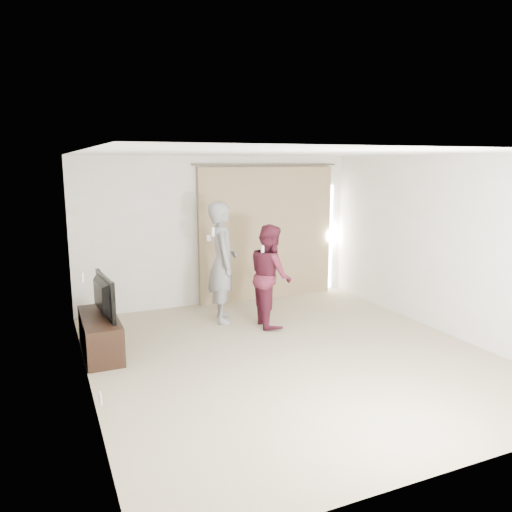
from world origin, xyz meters
The scene contains 10 objects.
floor centered at (0.00, 0.00, 0.00)m, with size 5.50×5.50×0.00m, color tan.
wall_back centered at (0.00, 2.75, 1.30)m, with size 5.00×0.04×2.60m, color silver.
wall_left centered at (-2.50, 0.00, 1.30)m, with size 0.04×5.50×2.60m.
ceiling centered at (0.00, 0.00, 2.60)m, with size 5.00×5.50×0.01m, color silver.
curtain centered at (0.91, 2.68, 1.20)m, with size 2.80×0.11×2.46m.
tv_console centered at (-2.27, 1.08, 0.25)m, with size 0.45×1.29×0.50m, color black.
tv centered at (-2.27, 1.08, 0.77)m, with size 0.95×0.12×0.55m, color black.
scratching_post centered at (-2.10, 2.08, 0.20)m, with size 0.36×0.36×0.49m.
person_man centered at (-0.31, 1.72, 0.95)m, with size 0.61×0.78×1.89m.
person_woman centered at (0.29, 1.23, 0.79)m, with size 0.68×0.83×1.57m.
Camera 1 is at (-2.89, -5.48, 2.50)m, focal length 35.00 mm.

